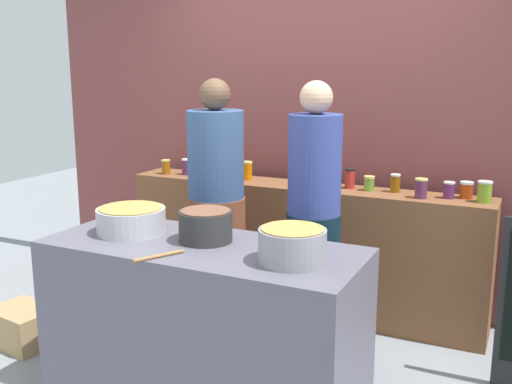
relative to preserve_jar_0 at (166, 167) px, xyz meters
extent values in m
plane|color=gray|center=(1.14, -1.05, -1.01)|extent=(12.00, 12.00, 0.00)
cube|color=brown|center=(1.14, 0.40, 0.49)|extent=(4.80, 0.12, 3.00)
cube|color=brown|center=(1.14, 0.05, -0.54)|extent=(2.70, 0.36, 0.96)
cube|color=slate|center=(1.14, -1.35, -0.57)|extent=(1.70, 0.70, 0.89)
cylinder|color=#99500C|center=(0.00, 0.00, -0.01)|extent=(0.07, 0.07, 0.11)
cylinder|color=#D6C666|center=(0.00, 0.00, 0.05)|extent=(0.07, 0.07, 0.01)
cylinder|color=#4D254D|center=(0.16, 0.05, 0.00)|extent=(0.07, 0.07, 0.12)
cylinder|color=silver|center=(0.16, 0.05, 0.06)|extent=(0.08, 0.08, 0.01)
cylinder|color=#401A4B|center=(0.49, 0.09, 0.01)|extent=(0.08, 0.08, 0.13)
cylinder|color=black|center=(0.49, 0.09, 0.08)|extent=(0.08, 0.08, 0.01)
cylinder|color=#D46906|center=(0.69, 0.07, 0.01)|extent=(0.08, 0.08, 0.13)
cylinder|color=#D6C666|center=(0.69, 0.07, 0.08)|extent=(0.08, 0.08, 0.01)
cylinder|color=olive|center=(1.13, 0.12, -0.01)|extent=(0.08, 0.08, 0.10)
cylinder|color=black|center=(1.13, 0.12, 0.04)|extent=(0.09, 0.09, 0.01)
cylinder|color=#402356|center=(1.39, 0.07, -0.01)|extent=(0.07, 0.07, 0.10)
cylinder|color=black|center=(1.39, 0.07, 0.05)|extent=(0.07, 0.07, 0.01)
cylinder|color=#B22B24|center=(1.49, 0.10, 0.01)|extent=(0.07, 0.07, 0.13)
cylinder|color=black|center=(1.49, 0.10, 0.08)|extent=(0.07, 0.07, 0.01)
cylinder|color=olive|center=(1.64, 0.08, -0.01)|extent=(0.07, 0.07, 0.09)
cylinder|color=#D6C666|center=(1.64, 0.08, 0.04)|extent=(0.07, 0.07, 0.01)
cylinder|color=#814C0C|center=(1.81, 0.11, 0.00)|extent=(0.07, 0.07, 0.11)
cylinder|color=silver|center=(1.81, 0.11, 0.06)|extent=(0.07, 0.07, 0.01)
cylinder|color=#592749|center=(2.01, -0.01, 0.00)|extent=(0.08, 0.08, 0.12)
cylinder|color=#D6C666|center=(2.01, -0.01, 0.07)|extent=(0.08, 0.08, 0.01)
cylinder|color=#5B2357|center=(2.17, 0.07, -0.01)|extent=(0.07, 0.07, 0.10)
cylinder|color=silver|center=(2.17, 0.07, 0.05)|extent=(0.07, 0.07, 0.01)
cylinder|color=#B13A10|center=(2.28, 0.12, -0.01)|extent=(0.08, 0.08, 0.10)
cylinder|color=silver|center=(2.28, 0.12, 0.04)|extent=(0.09, 0.09, 0.01)
cylinder|color=olive|center=(2.39, 0.05, 0.00)|extent=(0.09, 0.09, 0.13)
cylinder|color=silver|center=(2.39, 0.05, 0.07)|extent=(0.09, 0.09, 0.01)
cylinder|color=#B7B7BC|center=(0.67, -1.32, -0.05)|extent=(0.38, 0.38, 0.14)
cylinder|color=#B18A45|center=(0.67, -1.32, 0.02)|extent=(0.35, 0.35, 0.00)
cylinder|color=#2D2D2D|center=(1.13, -1.28, -0.04)|extent=(0.29, 0.29, 0.16)
cylinder|color=brown|center=(1.13, -1.28, 0.05)|extent=(0.26, 0.26, 0.00)
cylinder|color=gray|center=(1.67, -1.40, -0.04)|extent=(0.32, 0.32, 0.16)
cylinder|color=#B58D46|center=(1.67, -1.40, 0.05)|extent=(0.30, 0.30, 0.00)
cylinder|color=#9E703D|center=(1.06, -1.62, -0.11)|extent=(0.14, 0.24, 0.02)
cylinder|color=brown|center=(0.76, -0.53, -0.54)|extent=(0.39, 0.39, 0.95)
cylinder|color=#3A5687|center=(0.76, -0.53, 0.22)|extent=(0.37, 0.37, 0.58)
sphere|color=brown|center=(0.76, -0.53, 0.61)|extent=(0.21, 0.21, 0.21)
cylinder|color=black|center=(1.52, -0.69, -0.54)|extent=(0.32, 0.32, 0.95)
cylinder|color=#34428B|center=(1.52, -0.69, 0.23)|extent=(0.31, 0.31, 0.58)
sphere|color=#D8A884|center=(1.52, -0.69, 0.62)|extent=(0.19, 0.19, 0.19)
cube|color=tan|center=(-0.28, -1.29, -0.89)|extent=(0.45, 0.37, 0.25)
camera|label=1|loc=(2.68, -3.88, 0.79)|focal=41.36mm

